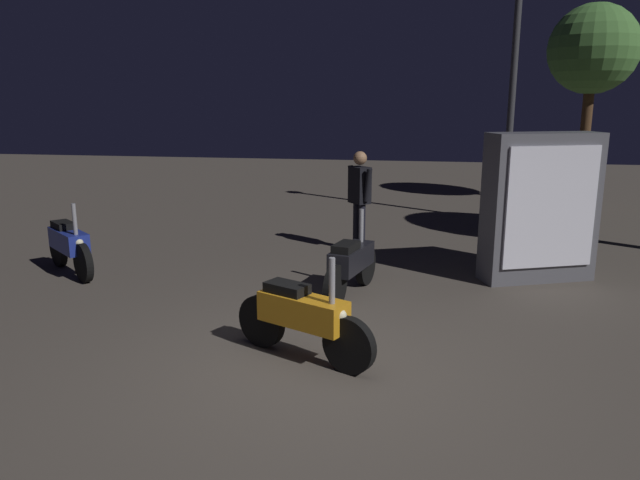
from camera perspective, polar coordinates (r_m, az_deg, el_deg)
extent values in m
plane|color=#4C443D|center=(5.97, -0.03, -12.33)|extent=(40.00, 40.00, 0.00)
cylinder|color=black|center=(6.50, -5.48, -7.55)|extent=(0.55, 0.34, 0.56)
cylinder|color=black|center=(5.87, 2.73, -9.82)|extent=(0.55, 0.34, 0.56)
cube|color=orange|center=(6.09, -1.61, -6.64)|extent=(0.98, 0.69, 0.30)
cube|color=black|center=(6.14, -3.11, -4.50)|extent=(0.50, 0.41, 0.10)
cylinder|color=gray|center=(5.77, 1.13, -3.83)|extent=(0.08, 0.08, 0.45)
sphere|color=#F2EABF|center=(5.82, 1.93, -7.06)|extent=(0.12, 0.12, 0.12)
cylinder|color=black|center=(10.30, -23.27, -0.74)|extent=(0.49, 0.44, 0.56)
cylinder|color=black|center=(9.28, -21.25, -2.02)|extent=(0.49, 0.44, 0.56)
cube|color=navy|center=(9.73, -22.43, -0.04)|extent=(0.92, 0.84, 0.30)
cube|color=black|center=(9.88, -22.89, 1.30)|extent=(0.49, 0.47, 0.10)
cylinder|color=gray|center=(9.33, -21.97, 1.83)|extent=(0.08, 0.08, 0.45)
sphere|color=#F2EABF|center=(9.30, -21.60, -0.23)|extent=(0.12, 0.12, 0.12)
cylinder|color=black|center=(7.59, 1.42, -4.39)|extent=(0.24, 0.57, 0.56)
cylinder|color=black|center=(8.57, 4.29, -2.35)|extent=(0.24, 0.57, 0.56)
cube|color=black|center=(8.01, 2.96, -1.73)|extent=(0.53, 0.99, 0.30)
cube|color=black|center=(7.78, 2.44, -0.66)|extent=(0.34, 0.49, 0.10)
cylinder|color=gray|center=(8.24, 3.88, 1.36)|extent=(0.07, 0.07, 0.45)
sphere|color=#F2EABF|center=(8.41, 4.09, -0.68)|extent=(0.12, 0.12, 0.12)
cylinder|color=black|center=(10.36, 3.92, 1.16)|extent=(0.12, 0.12, 0.82)
cylinder|color=black|center=(10.49, 3.43, 1.31)|extent=(0.12, 0.12, 0.82)
cube|color=black|center=(10.30, 3.73, 5.15)|extent=(0.42, 0.43, 0.61)
sphere|color=#9E7251|center=(10.25, 3.77, 7.64)|extent=(0.23, 0.23, 0.23)
cylinder|color=black|center=(10.10, 4.50, 5.15)|extent=(0.19, 0.20, 0.56)
cylinder|color=black|center=(10.49, 2.99, 5.48)|extent=(0.19, 0.20, 0.56)
cylinder|color=#38383D|center=(13.33, 17.51, 12.65)|extent=(0.14, 0.14, 5.15)
cylinder|color=#4C331E|center=(16.00, 23.45, 8.20)|extent=(0.24, 0.24, 2.93)
sphere|color=#477A38|center=(16.00, 24.19, 15.98)|extent=(2.04, 2.04, 2.04)
cube|color=#595960|center=(9.16, 19.89, 2.85)|extent=(1.67, 1.05, 2.10)
cube|color=white|center=(8.93, 20.80, 2.85)|extent=(1.27, 0.53, 1.68)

